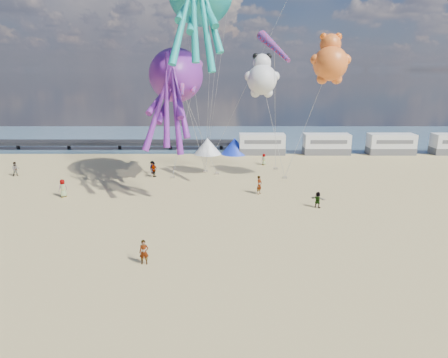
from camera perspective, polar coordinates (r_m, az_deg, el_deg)
ground at (r=21.53m, az=-1.20°, el=-18.56°), size 120.00×120.00×0.00m
water at (r=73.85m, az=-0.34°, el=5.97°), size 120.00×120.00×0.00m
pier at (r=68.97m, az=-24.44°, el=4.76°), size 60.00×3.00×0.50m
motorhome_0 at (r=59.08m, az=5.43°, el=5.00°), size 6.60×2.50×3.00m
motorhome_1 at (r=60.72m, az=14.42°, el=4.87°), size 6.60×2.50×3.00m
motorhome_2 at (r=63.74m, az=22.75°, el=4.64°), size 6.60×2.50×3.00m
tent_white at (r=58.92m, az=-2.38°, el=4.73°), size 4.00×4.00×2.40m
tent_blue at (r=58.89m, az=1.53°, el=4.73°), size 4.00×4.00×2.40m
standing_person at (r=26.28m, az=-11.36°, el=-10.20°), size 0.63×0.45×1.63m
beachgoer_0 at (r=41.89m, az=-22.02°, el=-1.23°), size 0.75×0.76×1.76m
beachgoer_1 at (r=52.47m, az=-27.63°, el=1.27°), size 0.99×0.87×1.70m
beachgoer_2 at (r=48.43m, az=-10.20°, el=1.66°), size 0.78×0.89×1.54m
beachgoer_3 at (r=46.85m, az=-9.97°, el=1.32°), size 1.11×1.28×1.72m
beachgoer_4 at (r=36.86m, az=13.25°, el=-2.89°), size 0.93×0.77×1.49m
beachgoer_5 at (r=39.92m, az=5.07°, el=-0.85°), size 1.46×1.72×1.86m
beachgoer_6 at (r=52.34m, az=5.72°, el=2.81°), size 0.64×0.64×1.50m
sandbag_a at (r=46.20m, az=-7.36°, el=0.27°), size 0.50×0.35×0.22m
sandbag_b at (r=47.39m, az=-1.02°, el=0.77°), size 0.50×0.35×0.22m
sandbag_c at (r=46.19m, az=8.66°, el=0.21°), size 0.50×0.35×0.22m
sandbag_d at (r=50.27m, az=7.38°, el=1.50°), size 0.50×0.35×0.22m
sandbag_e at (r=48.43m, az=-2.66°, el=1.08°), size 0.50×0.35×0.22m
kite_octopus_purple at (r=42.59m, az=-6.84°, el=14.50°), size 4.69×10.64×12.09m
kite_panda at (r=42.78m, az=5.45°, el=13.95°), size 3.92×3.70×5.32m
kite_teddy_orange at (r=43.04m, az=14.95°, el=15.65°), size 4.78×4.57×5.91m
windsock_left at (r=43.02m, az=-4.09°, el=14.27°), size 1.19×7.99×7.98m
windsock_mid at (r=39.31m, az=7.22°, el=18.17°), size 3.13×5.81×5.86m
windsock_right at (r=39.52m, az=-6.10°, el=13.63°), size 1.45×5.05×4.98m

